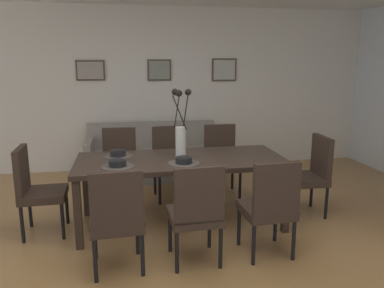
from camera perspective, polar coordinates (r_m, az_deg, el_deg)
name	(u,v)px	position (r m, az deg, el deg)	size (l,w,h in m)	color
ground_plane	(183,265)	(3.50, -1.33, -17.75)	(9.00, 9.00, 0.00)	#A87A47
back_wall_panel	(152,89)	(6.28, -5.99, 8.18)	(9.00, 0.10, 2.60)	silver
dining_table	(181,164)	(4.07, -1.70, -3.09)	(2.20, 0.94, 0.74)	#33261E
dining_chair_near_left	(117,216)	(3.24, -11.26, -10.52)	(0.47, 0.47, 0.92)	#33261E
dining_chair_near_right	(119,161)	(4.90, -10.89, -2.54)	(0.47, 0.47, 0.92)	#33261E
dining_chair_far_left	(196,209)	(3.30, 0.64, -9.83)	(0.45, 0.45, 0.92)	#33261E
dining_chair_far_right	(170,159)	(4.94, -3.29, -2.22)	(0.47, 0.47, 0.92)	#33261E
dining_chair_mid_left	(270,204)	(3.49, 11.68, -8.79)	(0.46, 0.46, 0.92)	#33261E
dining_chair_mid_right	(221,156)	(5.09, 4.43, -1.80)	(0.45, 0.45, 0.92)	#33261E
dining_chair_head_west	(35,186)	(4.18, -22.54, -5.92)	(0.45, 0.45, 0.92)	#33261E
dining_chair_head_east	(311,171)	(4.59, 17.53, -3.94)	(0.46, 0.46, 0.92)	#33261E
centerpiece_vase	(181,132)	(3.99, -1.72, 1.77)	(0.21, 0.23, 0.73)	silver
placemat_near_left	(118,166)	(3.80, -11.13, -3.32)	(0.32, 0.32, 0.01)	#4C4742
bowl_near_left	(117,163)	(3.79, -11.15, -2.78)	(0.17, 0.17, 0.07)	black
placemat_near_right	(118,156)	(4.21, -11.05, -1.77)	(0.32, 0.32, 0.01)	#4C4742
bowl_near_right	(118,153)	(4.20, -11.07, -1.28)	(0.17, 0.17, 0.07)	black
placemat_far_left	(184,163)	(3.85, -1.24, -2.91)	(0.32, 0.32, 0.01)	#4C4742
bowl_far_left	(184,160)	(3.84, -1.24, -2.37)	(0.17, 0.17, 0.07)	black
sofa	(154,158)	(5.90, -5.74, -2.17)	(2.01, 0.84, 0.80)	gray
framed_picture_left	(90,70)	(6.19, -15.03, 10.64)	(0.44, 0.03, 0.31)	#473828
framed_picture_center	(159,70)	(6.20, -4.94, 11.02)	(0.38, 0.03, 0.34)	#473828
framed_picture_right	(224,70)	(6.39, 4.86, 11.06)	(0.41, 0.03, 0.37)	#473828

